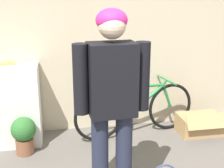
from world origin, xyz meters
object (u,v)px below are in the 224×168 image
object	(u,v)px
potted_plant	(24,133)
bicycle	(136,109)
banana	(2,63)
person	(112,92)
cardboard_box	(199,124)

from	to	relation	value
potted_plant	bicycle	bearing A→B (deg)	10.39
bicycle	banana	distance (m)	1.69
person	bicycle	distance (m)	1.44
bicycle	cardboard_box	xyz separation A→B (m)	(0.82, -0.11, -0.22)
person	banana	size ratio (longest dim) A/B	4.66
bicycle	banana	world-z (taller)	banana
bicycle	banana	size ratio (longest dim) A/B	4.51
bicycle	potted_plant	bearing A→B (deg)	-179.81
bicycle	person	bearing A→B (deg)	-124.19
banana	potted_plant	xyz separation A→B (m)	(0.21, -0.36, -0.73)
banana	potted_plant	bearing A→B (deg)	-59.15
cardboard_box	potted_plant	world-z (taller)	potted_plant
banana	potted_plant	distance (m)	0.84
banana	person	bearing A→B (deg)	-51.32
person	potted_plant	xyz separation A→B (m)	(-0.82, 0.94, -0.73)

